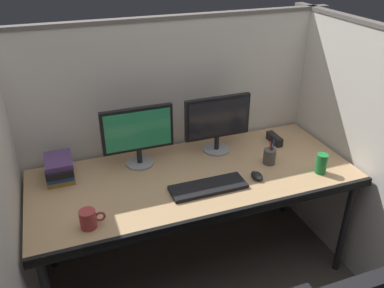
% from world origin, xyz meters
% --- Properties ---
extents(cubicle_partition_rear, '(2.21, 0.06, 1.57)m').
position_xyz_m(cubicle_partition_rear, '(0.00, 0.74, 0.79)').
color(cubicle_partition_rear, beige).
rests_on(cubicle_partition_rear, ground).
extents(cubicle_partition_left, '(0.06, 1.41, 1.57)m').
position_xyz_m(cubicle_partition_left, '(-0.99, 0.20, 0.79)').
color(cubicle_partition_left, beige).
rests_on(cubicle_partition_left, ground).
extents(cubicle_partition_right, '(0.06, 1.41, 1.57)m').
position_xyz_m(cubicle_partition_right, '(0.99, 0.20, 0.79)').
color(cubicle_partition_right, beige).
rests_on(cubicle_partition_right, ground).
extents(desk, '(1.90, 0.80, 0.74)m').
position_xyz_m(desk, '(0.00, 0.29, 0.69)').
color(desk, tan).
rests_on(desk, ground).
extents(monitor_left, '(0.43, 0.17, 0.37)m').
position_xyz_m(monitor_left, '(-0.28, 0.53, 0.96)').
color(monitor_left, gray).
rests_on(monitor_left, desk).
extents(monitor_right, '(0.43, 0.17, 0.37)m').
position_xyz_m(monitor_right, '(0.24, 0.52, 0.96)').
color(monitor_right, gray).
rests_on(monitor_right, desk).
extents(keyboard_main, '(0.43, 0.15, 0.02)m').
position_xyz_m(keyboard_main, '(0.02, 0.14, 0.75)').
color(keyboard_main, black).
rests_on(keyboard_main, desk).
extents(computer_mouse, '(0.06, 0.10, 0.04)m').
position_xyz_m(computer_mouse, '(0.32, 0.14, 0.76)').
color(computer_mouse, black).
rests_on(computer_mouse, desk).
extents(pen_cup, '(0.08, 0.08, 0.17)m').
position_xyz_m(pen_cup, '(0.48, 0.26, 0.79)').
color(pen_cup, '#4C4742').
rests_on(pen_cup, desk).
extents(coffee_mug, '(0.13, 0.08, 0.09)m').
position_xyz_m(coffee_mug, '(-0.64, 0.04, 0.79)').
color(coffee_mug, '#993333').
rests_on(coffee_mug, desk).
extents(soda_can, '(0.07, 0.07, 0.12)m').
position_xyz_m(soda_can, '(0.71, 0.07, 0.80)').
color(soda_can, '#197233').
rests_on(soda_can, desk).
extents(book_stack, '(0.15, 0.23, 0.13)m').
position_xyz_m(book_stack, '(-0.75, 0.54, 0.80)').
color(book_stack, olive).
rests_on(book_stack, desk).
extents(red_stapler, '(0.04, 0.15, 0.06)m').
position_xyz_m(red_stapler, '(0.65, 0.49, 0.77)').
color(red_stapler, black).
rests_on(red_stapler, desk).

